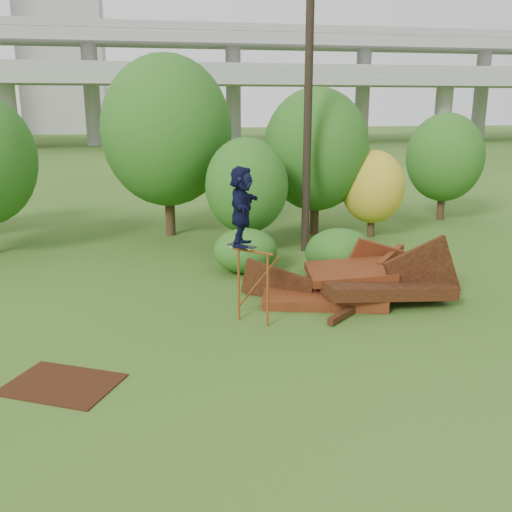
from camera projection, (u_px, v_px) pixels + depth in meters
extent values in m
plane|color=#2D5116|center=(310.00, 349.00, 12.36)|extent=(240.00, 240.00, 0.00)
cube|color=#3E1B0B|center=(324.00, 294.00, 15.36)|extent=(3.63, 2.77, 0.54)
cube|color=black|center=(381.00, 285.00, 15.30)|extent=(3.43, 2.19, 0.67)
cube|color=#3E1B0B|center=(350.00, 272.00, 15.56)|extent=(2.44, 1.76, 0.48)
cube|color=black|center=(423.00, 277.00, 15.26)|extent=(2.33, 0.23, 2.27)
cube|color=#3E1B0B|center=(373.00, 267.00, 16.55)|extent=(1.99, 0.52, 1.90)
cube|color=black|center=(277.00, 286.00, 15.46)|extent=(1.82, 1.35, 1.38)
cube|color=black|center=(350.00, 311.00, 14.29)|extent=(1.57, 1.41, 0.16)
cube|color=#3E1B0B|center=(391.00, 256.00, 16.24)|extent=(1.27, 1.20, 0.39)
cylinder|color=brown|center=(239.00, 285.00, 13.80)|extent=(0.06, 0.06, 1.78)
cylinder|color=brown|center=(268.00, 291.00, 13.39)|extent=(0.06, 0.06, 1.78)
cylinder|color=brown|center=(253.00, 252.00, 13.37)|extent=(0.85, 0.81, 0.06)
cube|color=black|center=(242.00, 246.00, 13.50)|extent=(0.67, 0.65, 0.02)
cylinder|color=beige|center=(231.00, 247.00, 13.58)|extent=(0.06, 0.06, 0.05)
cylinder|color=beige|center=(235.00, 245.00, 13.71)|extent=(0.06, 0.06, 0.05)
cylinder|color=beige|center=(249.00, 250.00, 13.31)|extent=(0.06, 0.06, 0.05)
cylinder|color=beige|center=(253.00, 248.00, 13.44)|extent=(0.06, 0.06, 0.05)
imported|color=black|center=(242.00, 206.00, 13.25)|extent=(1.09, 1.82, 1.88)
cube|color=#32170A|center=(62.00, 384.00, 10.75)|extent=(2.46, 2.22, 0.03)
cylinder|color=black|center=(170.00, 208.00, 22.84)|extent=(0.39, 0.39, 2.23)
ellipsoid|color=#195015|center=(167.00, 131.00, 22.06)|extent=(5.05, 5.05, 5.81)
cylinder|color=black|center=(247.00, 235.00, 20.16)|extent=(0.31, 0.31, 1.32)
ellipsoid|color=#195015|center=(247.00, 185.00, 19.71)|extent=(2.88, 2.88, 3.32)
cylinder|color=black|center=(314.00, 212.00, 23.03)|extent=(0.36, 0.36, 1.83)
ellipsoid|color=#195015|center=(316.00, 150.00, 22.39)|extent=(4.18, 4.18, 4.80)
cylinder|color=black|center=(371.00, 223.00, 22.68)|extent=(0.29, 0.29, 1.07)
ellipsoid|color=#A58C19|center=(373.00, 187.00, 22.30)|extent=(2.48, 2.48, 2.85)
cylinder|color=black|center=(441.00, 203.00, 25.96)|extent=(0.33, 0.33, 1.55)
ellipsoid|color=#195015|center=(445.00, 157.00, 25.43)|extent=(3.40, 3.40, 3.91)
ellipsoid|color=#195015|center=(245.00, 251.00, 17.82)|extent=(2.01, 1.86, 1.39)
ellipsoid|color=#195015|center=(339.00, 253.00, 17.39)|extent=(2.10, 1.92, 1.49)
cylinder|color=black|center=(308.00, 103.00, 19.32)|extent=(0.28, 0.28, 10.35)
cube|color=gray|center=(166.00, 79.00, 67.12)|extent=(160.00, 9.00, 1.40)
cube|color=gray|center=(162.00, 39.00, 71.52)|extent=(160.00, 9.00, 1.40)
cylinder|color=gray|center=(8.00, 114.00, 64.74)|extent=(2.20, 2.20, 8.00)
cylinder|color=gray|center=(167.00, 114.00, 68.16)|extent=(2.20, 2.20, 8.00)
cylinder|color=gray|center=(312.00, 113.00, 71.58)|extent=(2.20, 2.20, 8.00)
cube|color=#9E9E99|center=(64.00, 53.00, 102.32)|extent=(14.00, 14.00, 28.00)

